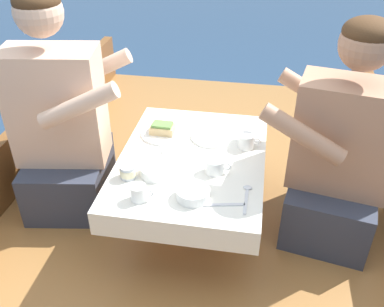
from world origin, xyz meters
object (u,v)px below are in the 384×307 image
at_px(person_starboard, 338,158).
at_px(coffee_cup_starboard, 215,166).
at_px(sandwich, 163,128).
at_px(person_port, 62,128).
at_px(tin_can, 128,172).
at_px(coffee_cup_center, 139,193).
at_px(coffee_cup_port, 246,141).

relative_size(person_starboard, coffee_cup_starboard, 9.25).
distance_m(person_starboard, coffee_cup_starboard, 0.52).
bearing_deg(sandwich, person_port, -166.99).
xyz_separation_m(person_port, tin_can, (0.38, -0.24, -0.02)).
bearing_deg(coffee_cup_center, tin_can, 122.34).
bearing_deg(sandwich, tin_can, -99.75).
height_order(person_port, tin_can, person_port).
xyz_separation_m(person_port, coffee_cup_center, (0.46, -0.37, -0.02)).
xyz_separation_m(coffee_cup_starboard, tin_can, (-0.34, -0.09, -0.00)).
height_order(person_port, coffee_cup_starboard, person_port).
xyz_separation_m(sandwich, coffee_cup_center, (0.02, -0.47, 0.00)).
xyz_separation_m(coffee_cup_port, coffee_cup_center, (-0.37, -0.43, -0.00)).
bearing_deg(coffee_cup_center, person_starboard, 26.39).
xyz_separation_m(sandwich, coffee_cup_port, (0.39, -0.05, 0.00)).
relative_size(person_starboard, coffee_cup_center, 11.00).
xyz_separation_m(person_starboard, coffee_cup_center, (-0.75, -0.37, 0.01)).
bearing_deg(coffee_cup_starboard, person_port, 168.14).
relative_size(coffee_cup_port, coffee_cup_starboard, 0.93).
bearing_deg(sandwich, coffee_cup_center, -87.51).
distance_m(person_starboard, sandwich, 0.78).
xyz_separation_m(coffee_cup_center, tin_can, (-0.08, 0.13, -0.01)).
bearing_deg(coffee_cup_port, coffee_cup_starboard, -118.51).
bearing_deg(tin_can, person_starboard, 16.52).
relative_size(coffee_cup_starboard, tin_can, 1.56).
height_order(coffee_cup_port, coffee_cup_starboard, coffee_cup_port).
distance_m(sandwich, coffee_cup_center, 0.47).
bearing_deg(coffee_cup_port, sandwich, 173.20).
bearing_deg(tin_can, coffee_cup_center, -57.66).
height_order(person_port, person_starboard, person_port).
height_order(person_port, sandwich, person_port).
distance_m(person_port, coffee_cup_center, 0.59).
relative_size(sandwich, coffee_cup_starboard, 1.06).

